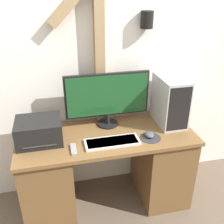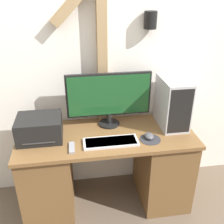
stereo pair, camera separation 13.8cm
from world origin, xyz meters
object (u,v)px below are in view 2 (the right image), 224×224
Objects in this scene: monitor at (109,97)px; keyboard at (111,142)px; mouse at (149,136)px; remote_control at (72,148)px; printer at (40,128)px; computer_tower at (173,103)px.

monitor reaches higher than keyboard.
mouse reaches higher than keyboard.
monitor is at bearing 44.72° from remote_control.
keyboard reaches higher than remote_control.
printer is (-0.53, 0.16, 0.08)m from keyboard.
keyboard is 1.24× the size of printer.
computer_tower reaches higher than remote_control.
monitor is 7.33× the size of mouse.
remote_control is at bearing -164.43° from computer_tower.
monitor reaches higher than remote_control.
monitor is 5.02× the size of remote_control.
computer_tower is 1.09m from printer.
mouse is at bearing 4.42° from remote_control.
computer_tower is at bearing 37.84° from mouse.
printer is at bearing -177.37° from computer_tower.
keyboard is 0.56m from printer.
mouse is (0.28, -0.28, -0.24)m from monitor.
computer_tower is (0.55, 0.21, 0.20)m from keyboard.
printer is at bearing 163.55° from keyboard.
monitor reaches higher than mouse.
keyboard is 1.02× the size of computer_tower.
keyboard is 3.02× the size of remote_control.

